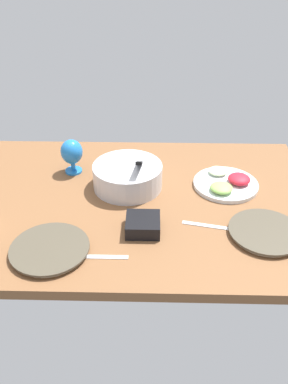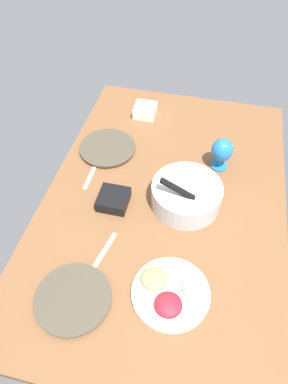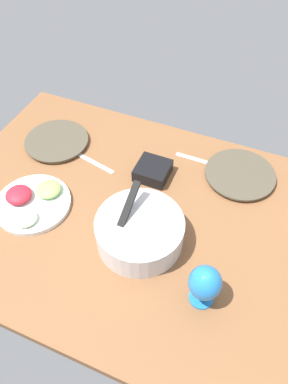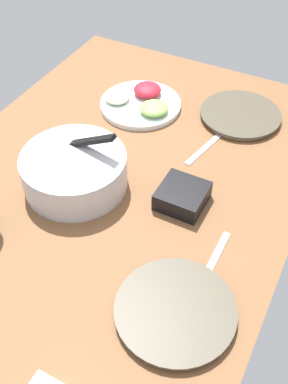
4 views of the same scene
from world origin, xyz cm
name	(u,v)px [view 2 (image 2 of 4)]	position (x,y,z in cm)	size (l,w,h in cm)	color
ground_plane	(164,202)	(0.00, 0.00, -2.00)	(160.00, 104.00, 4.00)	brown
dinner_plate_left	(108,148)	(-24.84, -33.58, 1.10)	(27.83, 27.83, 2.11)	beige
dinner_plate_right	(73,299)	(52.53, -22.36, 1.05)	(27.13, 27.13, 2.02)	beige
mixing_bowl	(186,194)	(0.00, 9.23, 5.69)	(29.73, 29.73, 18.03)	silver
fruit_platter	(170,293)	(42.93, 10.29, 1.81)	(28.03, 28.03, 5.55)	silver
hurricane_glass_blue	(222,151)	(-25.78, 21.33, 9.77)	(9.88, 9.88, 16.07)	blue
square_bowl_black	(113,199)	(7.37, -20.90, 2.96)	(12.68, 12.68, 5.32)	black
square_bowl_white	(145,110)	(-56.98, -21.88, 3.20)	(11.56, 11.56, 5.75)	white
fork_by_left_plate	(91,175)	(-6.28, -36.04, 0.30)	(18.00, 1.80, 0.60)	silver
fork_by_right_plate	(104,251)	(31.20, -17.69, 0.30)	(18.00, 1.80, 0.60)	silver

